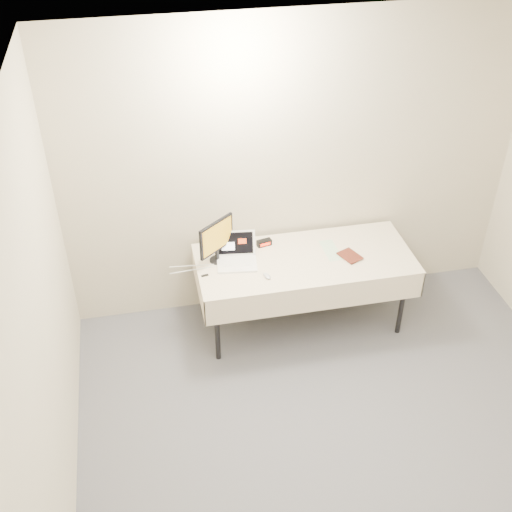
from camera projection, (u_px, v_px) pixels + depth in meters
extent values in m
cube|color=beige|center=(294.00, 170.00, 5.49)|extent=(4.00, 0.10, 2.70)
cylinder|color=black|center=(217.00, 328.00, 5.35)|extent=(0.04, 0.04, 0.69)
cylinder|color=black|center=(402.00, 302.00, 5.61)|extent=(0.04, 0.04, 0.69)
cylinder|color=black|center=(207.00, 285.00, 5.81)|extent=(0.04, 0.04, 0.69)
cylinder|color=black|center=(378.00, 263.00, 6.08)|extent=(0.04, 0.04, 0.69)
cube|color=gray|center=(305.00, 261.00, 5.50)|extent=(1.80, 0.75, 0.04)
cube|color=beige|center=(305.00, 258.00, 5.49)|extent=(1.86, 0.81, 0.01)
cube|color=beige|center=(317.00, 299.00, 5.24)|extent=(1.86, 0.01, 0.25)
cube|color=beige|center=(293.00, 244.00, 5.88)|extent=(1.86, 0.01, 0.25)
cube|color=beige|center=(198.00, 284.00, 5.41)|extent=(0.01, 0.81, 0.25)
cube|color=beige|center=(405.00, 258.00, 5.71)|extent=(0.01, 0.81, 0.25)
cube|color=white|center=(237.00, 264.00, 5.40)|extent=(0.36, 0.27, 0.02)
cube|color=white|center=(236.00, 243.00, 5.46)|extent=(0.34, 0.13, 0.21)
cube|color=black|center=(236.00, 243.00, 5.46)|extent=(0.30, 0.11, 0.17)
cylinder|color=black|center=(217.00, 260.00, 5.45)|extent=(0.19, 0.19, 0.01)
cube|color=black|center=(217.00, 255.00, 5.42)|extent=(0.03, 0.03, 0.10)
cube|color=black|center=(216.00, 236.00, 5.31)|extent=(0.31, 0.26, 0.29)
cube|color=#C48E17|center=(216.00, 236.00, 5.31)|extent=(0.27, 0.22, 0.25)
imported|color=maroon|center=(344.00, 251.00, 5.41)|extent=(0.14, 0.07, 0.19)
cube|color=black|center=(264.00, 243.00, 5.62)|extent=(0.14, 0.08, 0.05)
cube|color=#FF290C|center=(265.00, 244.00, 5.60)|extent=(0.09, 0.02, 0.02)
ellipsoid|color=silver|center=(267.00, 276.00, 5.26)|extent=(0.07, 0.10, 0.02)
cube|color=#B9E0B2|center=(331.00, 250.00, 5.58)|extent=(0.13, 0.32, 0.00)
cube|color=black|center=(205.00, 275.00, 5.28)|extent=(0.06, 0.03, 0.01)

